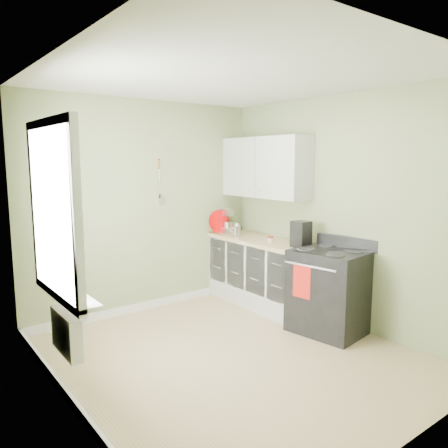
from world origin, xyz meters
TOP-DOWN VIEW (x-y plane):
  - floor at (0.00, 0.00)m, footprint 3.20×3.60m
  - ceiling at (0.00, 0.00)m, footprint 3.20×3.60m
  - wall_back at (0.00, 1.81)m, footprint 3.20×0.02m
  - wall_left at (-1.61, 0.00)m, footprint 0.02×3.60m
  - wall_right at (1.61, 0.00)m, footprint 0.02×3.60m
  - base_cabinets at (1.30, 1.00)m, footprint 0.60×1.60m
  - countertop at (1.29, 1.00)m, footprint 0.64×1.60m
  - upper_cabinets at (1.43, 1.10)m, footprint 0.35×1.40m
  - window at (-1.58, 0.30)m, footprint 0.06×1.14m
  - window_sill at (-1.51, 0.30)m, footprint 0.18×1.14m
  - radiator at (-1.54, 0.25)m, footprint 0.12×0.50m
  - wall_utensils at (0.20, 1.78)m, footprint 0.02×0.14m
  - stove at (1.28, -0.16)m, footprint 0.78×0.86m
  - stand_mixer at (1.24, 1.74)m, footprint 0.22×0.33m
  - kettle at (1.11, 1.31)m, footprint 0.19×0.11m
  - coffee_maker at (1.28, 0.30)m, footprint 0.18×0.20m
  - red_tray at (1.12, 1.72)m, footprint 0.33×0.07m
  - jar at (1.20, 0.73)m, footprint 0.07×0.07m
  - plant_a at (-1.50, -0.01)m, footprint 0.19×0.17m
  - plant_b at (-1.50, 0.29)m, footprint 0.14×0.17m
  - plant_c at (-1.50, 0.64)m, footprint 0.19×0.19m

SIDE VIEW (x-z plane):
  - floor at x=0.00m, z-range -0.02..0.00m
  - base_cabinets at x=1.30m, z-range 0.00..0.87m
  - stove at x=1.28m, z-range -0.06..1.02m
  - radiator at x=-1.54m, z-range 0.38..0.73m
  - window_sill at x=-1.51m, z-range 0.86..0.90m
  - countertop at x=1.29m, z-range 0.87..0.91m
  - jar at x=1.20m, z-range 0.91..0.99m
  - kettle at x=1.11m, z-range 0.91..1.11m
  - plant_b at x=-1.50m, z-range 0.90..1.18m
  - plant_c at x=-1.50m, z-range 0.90..1.20m
  - plant_a at x=-1.50m, z-range 0.90..1.20m
  - coffee_maker at x=1.28m, z-range 0.90..1.22m
  - stand_mixer at x=1.24m, z-range 0.88..1.26m
  - red_tray at x=1.12m, z-range 0.91..1.24m
  - wall_back at x=0.00m, z-range 0.00..2.70m
  - wall_left at x=-1.61m, z-range 0.00..2.70m
  - wall_right at x=1.61m, z-range 0.00..2.70m
  - window at x=-1.58m, z-range 0.83..2.27m
  - wall_utensils at x=0.20m, z-range 1.27..1.85m
  - upper_cabinets at x=1.43m, z-range 1.45..2.25m
  - ceiling at x=0.00m, z-range 2.70..2.72m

